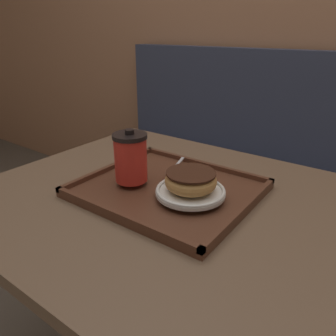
# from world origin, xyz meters

# --- Properties ---
(wall_behind) EXTENTS (8.00, 0.05, 2.40)m
(wall_behind) POSITION_xyz_m (0.00, 1.10, 1.20)
(wall_behind) COLOR #9E6B4C
(wall_behind) RESTS_ON ground_plane
(booth_bench) EXTENTS (1.30, 0.44, 1.00)m
(booth_bench) POSITION_xyz_m (-0.27, 0.87, 0.32)
(booth_bench) COLOR #33384C
(booth_bench) RESTS_ON ground_plane
(cafe_table) EXTENTS (0.86, 0.76, 0.72)m
(cafe_table) POSITION_xyz_m (0.00, 0.00, 0.54)
(cafe_table) COLOR brown
(cafe_table) RESTS_ON ground_plane
(serving_tray) EXTENTS (0.40, 0.35, 0.02)m
(serving_tray) POSITION_xyz_m (0.01, 0.01, 0.73)
(serving_tray) COLOR #512D1E
(serving_tray) RESTS_ON cafe_table
(coffee_cup_front) EXTENTS (0.08, 0.08, 0.13)m
(coffee_cup_front) POSITION_xyz_m (-0.07, -0.02, 0.80)
(coffee_cup_front) COLOR red
(coffee_cup_front) RESTS_ON serving_tray
(plate_with_chocolate_donut) EXTENTS (0.16, 0.16, 0.01)m
(plate_with_chocolate_donut) POSITION_xyz_m (0.09, 0.00, 0.75)
(plate_with_chocolate_donut) COLOR white
(plate_with_chocolate_donut) RESTS_ON serving_tray
(donut_chocolate_glazed) EXTENTS (0.12, 0.12, 0.04)m
(donut_chocolate_glazed) POSITION_xyz_m (0.09, 0.00, 0.78)
(donut_chocolate_glazed) COLOR tan
(donut_chocolate_glazed) RESTS_ON plate_with_chocolate_donut
(spoon) EXTENTS (0.05, 0.13, 0.01)m
(spoon) POSITION_xyz_m (-0.02, 0.08, 0.75)
(spoon) COLOR silver
(spoon) RESTS_ON serving_tray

